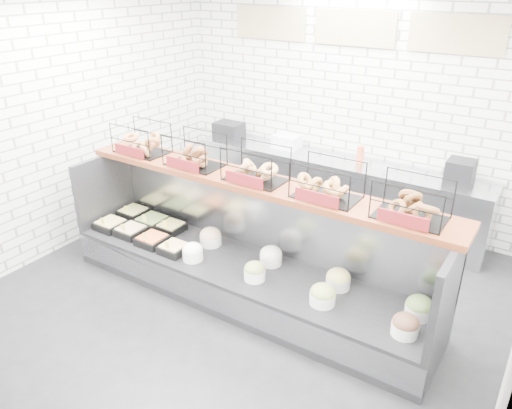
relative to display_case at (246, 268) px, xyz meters
The scene contains 5 objects.
ground 0.48m from the display_case, 88.31° to the right, with size 5.50×5.50×0.00m, color black.
room_shell 1.75m from the display_case, 87.75° to the left, with size 5.02×5.51×3.01m.
display_case is the anchor object (origin of this frame).
bagel_shelf 1.06m from the display_case, 86.75° to the left, with size 4.10×0.50×0.40m.
prep_counter 2.09m from the display_case, 89.96° to the left, with size 4.00×0.60×1.20m.
Camera 1 is at (2.49, -3.29, 3.13)m, focal length 35.00 mm.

